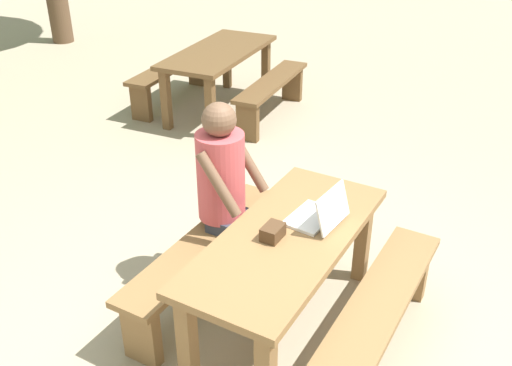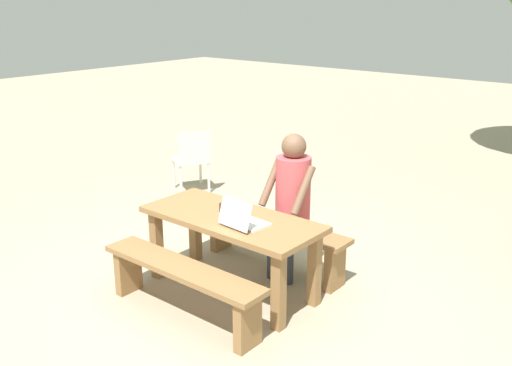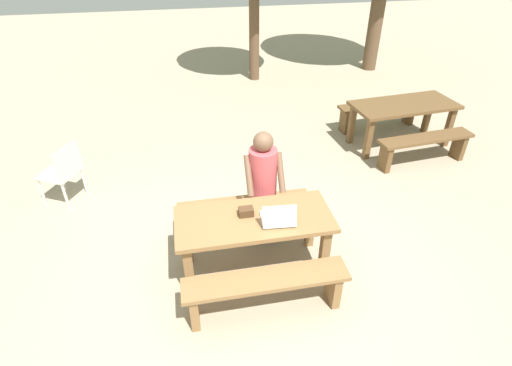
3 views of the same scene
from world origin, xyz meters
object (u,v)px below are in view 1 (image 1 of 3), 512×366
object	(u,v)px
picnic_table_front	(286,251)
laptop	(319,214)
picnic_table_mid	(219,60)
small_pouch	(273,232)
person_seated	(225,183)

from	to	relation	value
picnic_table_front	laptop	xyz separation A→B (m)	(0.22, -0.11, 0.18)
laptop	picnic_table_front	bearing A→B (deg)	-20.72
picnic_table_mid	laptop	bearing A→B (deg)	-142.93
small_pouch	person_seated	world-z (taller)	person_seated
laptop	person_seated	world-z (taller)	person_seated
picnic_table_front	small_pouch	distance (m)	0.19
picnic_table_front	laptop	bearing A→B (deg)	-25.67
picnic_table_front	laptop	world-z (taller)	laptop
person_seated	small_pouch	bearing A→B (deg)	-119.33
laptop	person_seated	xyz separation A→B (m)	(-0.01, 0.68, 0.03)
small_pouch	picnic_table_mid	world-z (taller)	small_pouch
laptop	picnic_table_mid	xyz separation A→B (m)	(2.70, 2.48, -0.15)
picnic_table_front	small_pouch	world-z (taller)	small_pouch
picnic_table_front	picnic_table_mid	distance (m)	3.76
picnic_table_front	picnic_table_mid	bearing A→B (deg)	39.08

